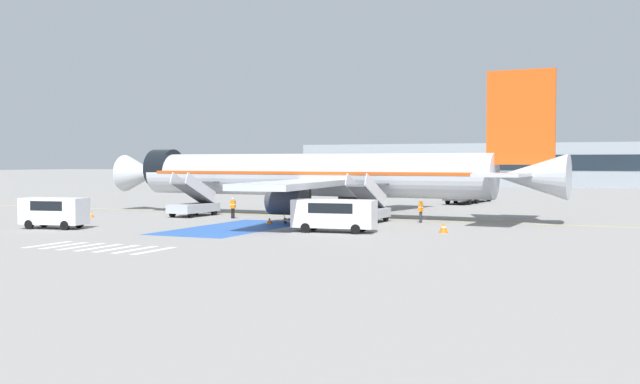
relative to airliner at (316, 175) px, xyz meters
name	(u,v)px	position (x,y,z in m)	size (l,w,h in m)	color
ground_plane	(319,216)	(0.24, 0.10, -3.49)	(600.00, 600.00, 0.00)	gray
apron_leadline_yellow	(308,216)	(-0.73, 0.02, -3.49)	(0.20, 75.54, 0.01)	gold
apron_stand_patch_blue	(235,228)	(-0.73, -12.29, -3.49)	(5.99, 13.57, 0.01)	#2856A8
apron_walkway_bar_0	(48,244)	(-4.93, -25.67, -3.49)	(0.44, 3.60, 0.01)	silver
apron_walkway_bar_1	(64,245)	(-3.73, -25.67, -3.49)	(0.44, 3.60, 0.01)	silver
apron_walkway_bar_2	(81,246)	(-2.53, -25.67, -3.49)	(0.44, 3.60, 0.01)	silver
apron_walkway_bar_3	(99,247)	(-1.33, -25.67, -3.49)	(0.44, 3.60, 0.01)	silver
apron_walkway_bar_4	(117,249)	(-0.13, -25.67, -3.49)	(0.44, 3.60, 0.01)	silver
apron_walkway_bar_5	(135,250)	(1.07, -25.67, -3.49)	(0.44, 3.60, 0.01)	silver
apron_walkway_bar_6	(154,251)	(2.27, -25.67, -3.49)	(0.44, 3.60, 0.01)	silver
airliner	(316,175)	(0.00, 0.00, 0.00)	(40.94, 32.95, 11.43)	#B7BCC4
boarding_stairs_forward	(194,205)	(-9.54, -4.02, -2.54)	(2.36, 5.29, 3.74)	#ADB2BA
boarding_stairs_aft	(367,210)	(6.22, -4.55, -2.53)	(2.36, 5.29, 3.78)	#ADB2BA
fuel_tanker	(469,189)	(7.28, 25.60, -1.88)	(3.38, 10.90, 3.21)	#38383D
service_van_0	(334,213)	(6.89, -12.53, -2.21)	(5.61, 2.53, 2.14)	silver
service_van_2	(54,210)	(-11.80, -17.87, -2.22)	(4.72, 2.53, 2.13)	silver
baggage_cart	(297,221)	(1.98, -7.86, -3.24)	(2.81, 2.96, 0.87)	gray
ground_crew_0	(309,208)	(1.09, -3.76, -2.53)	(0.33, 0.47, 1.67)	#2D2D33
ground_crew_1	(233,206)	(-5.25, -4.86, -2.52)	(0.44, 0.24, 1.69)	black
ground_crew_2	(421,209)	(9.98, -2.95, -2.48)	(0.30, 0.46, 1.75)	#2D2D33
traffic_cone_0	(91,214)	(-16.55, -8.65, -3.23)	(0.46, 0.46, 0.52)	orange
traffic_cone_1	(444,227)	(13.56, -10.02, -3.14)	(0.62, 0.62, 0.69)	orange
traffic_cone_2	(269,221)	(-0.02, -8.46, -3.24)	(0.45, 0.45, 0.50)	orange
terminal_building	(531,165)	(5.08, 89.11, 0.55)	(90.40, 12.10, 8.07)	#89939E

